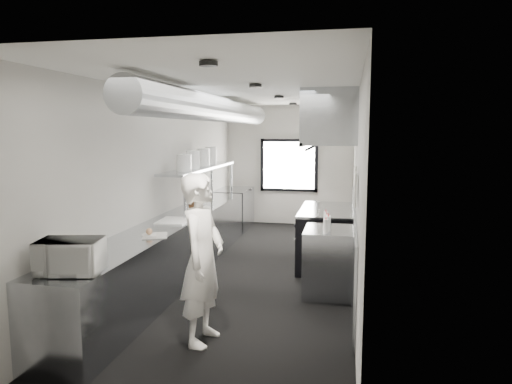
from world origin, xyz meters
The scene contains 35 objects.
floor centered at (0.00, 0.00, 0.00)m, with size 3.00×8.00×0.01m, color black.
ceiling centered at (0.00, 0.00, 2.80)m, with size 3.00×8.00×0.01m, color silver.
wall_back centered at (0.00, 4.00, 1.40)m, with size 3.00×0.02×2.80m, color #BCB9B2.
wall_front centered at (0.00, -4.00, 1.40)m, with size 3.00×0.02×2.80m, color #BCB9B2.
wall_left centered at (-1.50, 0.00, 1.40)m, with size 0.02×8.00×2.80m, color #BCB9B2.
wall_right centered at (1.50, 0.00, 1.40)m, with size 0.02×8.00×2.80m, color #BCB9B2.
wall_cladding centered at (1.48, 0.30, 0.55)m, with size 0.03×5.50×1.10m, color #9AA1A8.
hvac_duct centered at (-0.70, 0.40, 2.55)m, with size 0.40×0.40×6.40m, color #969A9E.
service_window centered at (0.00, 3.96, 1.40)m, with size 1.36×0.05×1.25m.
exhaust_hood centered at (1.10, 0.70, 2.39)m, with size 0.81×2.20×0.88m.
prep_counter centered at (-1.15, -0.50, 0.45)m, with size 0.70×6.00×0.90m, color #9AA1A8.
pass_shelf centered at (-1.19, 1.00, 1.54)m, with size 0.45×3.00×0.68m.
range centered at (1.04, 0.70, 0.47)m, with size 0.88×1.60×0.94m.
bottle_station centered at (1.15, -0.70, 0.45)m, with size 0.65×0.80×0.90m, color #9AA1A8.
far_work_table centered at (-1.15, 3.20, 0.45)m, with size 0.70×1.20×0.90m, color #9AA1A8.
notice_sheet_a centered at (1.47, -1.20, 1.60)m, with size 0.02×0.28×0.38m, color beige.
notice_sheet_b centered at (1.47, -1.55, 1.55)m, with size 0.02×0.28×0.38m, color beige.
line_cook centered at (-0.07, -2.41, 0.89)m, with size 0.65×0.43×1.78m, color white.
microwave centered at (-1.11, -3.13, 1.06)m, with size 0.52×0.40×0.31m, color silver.
deli_tub_a centered at (-1.31, -2.56, 0.94)m, with size 0.12×0.12×0.09m, color beige.
deli_tub_b centered at (-1.32, -2.42, 0.95)m, with size 0.15×0.15×0.11m, color beige.
newspaper centered at (-0.97, -1.56, 0.90)m, with size 0.30×0.37×0.01m, color beige.
small_plate centered at (-1.04, -1.56, 0.91)m, with size 0.18×0.18×0.02m, color white.
pastry centered at (-1.04, -1.56, 0.96)m, with size 0.08×0.08×0.08m, color tan.
cutting_board centered at (-1.09, -0.61, 0.91)m, with size 0.42×0.56×0.02m, color silver.
knife_block centered at (-1.24, 0.62, 1.01)m, with size 0.09×0.20×0.22m, color brown.
plate_stack_a centered at (-1.18, 0.10, 1.71)m, with size 0.23×0.23×0.27m, color white.
plate_stack_b centered at (-1.21, 0.63, 1.72)m, with size 0.24×0.24×0.31m, color white.
plate_stack_c centered at (-1.21, 1.22, 1.73)m, with size 0.22×0.22×0.32m, color white.
plate_stack_d centered at (-1.22, 1.70, 1.74)m, with size 0.22×0.22×0.34m, color white.
squeeze_bottle_a centered at (1.12, -0.99, 0.99)m, with size 0.06×0.06×0.19m, color silver.
squeeze_bottle_b centered at (1.14, -0.83, 1.00)m, with size 0.06×0.06×0.19m, color silver.
squeeze_bottle_c centered at (1.14, -0.74, 0.99)m, with size 0.06×0.06×0.19m, color silver.
squeeze_bottle_d centered at (1.11, -0.52, 0.98)m, with size 0.05×0.05×0.16m, color silver.
squeeze_bottle_e centered at (1.09, -0.42, 0.99)m, with size 0.06×0.06×0.19m, color silver.
Camera 1 is at (1.39, -6.87, 2.21)m, focal length 32.53 mm.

